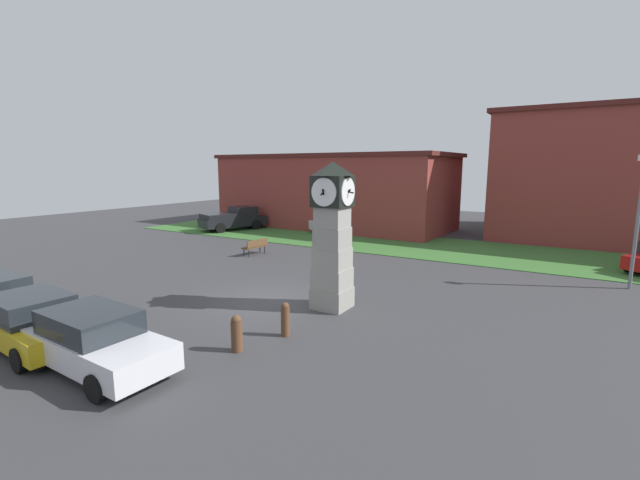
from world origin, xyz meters
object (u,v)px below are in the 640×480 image
at_px(bollard_mid_row, 285,319).
at_px(street_lamp_near_road, 639,212).
at_px(car_near_tower, 34,322).
at_px(pickup_truck, 233,219).
at_px(car_far_lot, 341,223).
at_px(car_by_building, 96,341).
at_px(bollard_near_tower, 237,333).
at_px(clock_tower, 332,236).
at_px(bench, 255,246).

bearing_deg(bollard_mid_row, street_lamp_near_road, 50.81).
height_order(car_near_tower, pickup_truck, pickup_truck).
height_order(car_near_tower, car_far_lot, car_near_tower).
xyz_separation_m(bollard_mid_row, car_by_building, (-2.74, -4.20, 0.24)).
distance_m(bollard_mid_row, pickup_truck, 22.54).
height_order(bollard_near_tower, car_far_lot, car_far_lot).
relative_size(bollard_near_tower, car_far_lot, 0.22).
xyz_separation_m(car_near_tower, car_by_building, (2.80, 0.10, 0.01)).
xyz_separation_m(bollard_near_tower, pickup_truck, (-15.74, 17.18, 0.40)).
xyz_separation_m(bollard_near_tower, street_lamp_near_road, (9.90, 13.08, 2.71)).
bearing_deg(bollard_mid_row, bollard_near_tower, -108.11).
relative_size(bollard_near_tower, pickup_truck, 0.19).
bearing_deg(clock_tower, car_far_lot, 117.18).
height_order(car_far_lot, pickup_truck, pickup_truck).
bearing_deg(street_lamp_near_road, bollard_near_tower, -127.12).
bearing_deg(car_by_building, street_lamp_near_road, 52.36).
bearing_deg(clock_tower, bench, 144.86).
relative_size(clock_tower, pickup_truck, 0.94).
height_order(car_near_tower, car_by_building, car_by_building).
relative_size(clock_tower, car_by_building, 1.22).
bearing_deg(car_by_building, car_near_tower, -178.06).
bearing_deg(car_by_building, bench, 113.70).
relative_size(bollard_near_tower, bench, 0.63).
height_order(pickup_truck, street_lamp_near_road, street_lamp_near_road).
bearing_deg(street_lamp_near_road, car_near_tower, -133.35).
height_order(car_by_building, car_far_lot, car_by_building).
relative_size(car_near_tower, car_far_lot, 0.87).
distance_m(car_by_building, car_far_lot, 23.65).
relative_size(car_near_tower, car_by_building, 0.95).
bearing_deg(car_near_tower, bench, 102.63).
distance_m(car_near_tower, street_lamp_near_road, 21.88).
xyz_separation_m(car_by_building, bench, (-5.77, 13.13, -0.25)).
xyz_separation_m(car_far_lot, pickup_truck, (-8.06, -3.20, 0.17)).
distance_m(clock_tower, street_lamp_near_road, 12.74).
relative_size(bollard_mid_row, car_far_lot, 0.22).
height_order(bollard_near_tower, bollard_mid_row, bollard_mid_row).
bearing_deg(pickup_truck, car_far_lot, 21.66).
distance_m(clock_tower, bollard_near_tower, 5.05).
height_order(clock_tower, pickup_truck, clock_tower).
relative_size(bollard_near_tower, bollard_mid_row, 0.99).
bearing_deg(car_far_lot, car_by_building, -76.65).
bearing_deg(pickup_truck, bench, -40.75).
xyz_separation_m(car_near_tower, street_lamp_near_road, (14.92, 15.81, 2.47)).
height_order(car_by_building, street_lamp_near_road, street_lamp_near_road).
distance_m(car_far_lot, street_lamp_near_road, 19.20).
relative_size(bollard_mid_row, pickup_truck, 0.19).
relative_size(bollard_mid_row, car_by_building, 0.24).
distance_m(bollard_near_tower, bench, 13.19).
bearing_deg(bollard_mid_row, pickup_truck, 136.16).
distance_m(bollard_near_tower, pickup_truck, 23.31).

